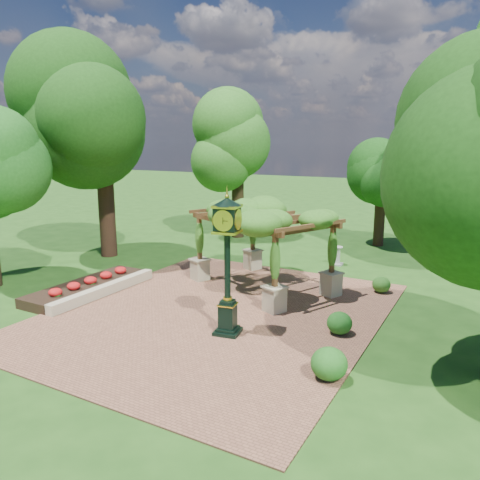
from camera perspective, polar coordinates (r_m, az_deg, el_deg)
The scene contains 13 objects.
ground at distance 14.95m, azimuth -4.70°, elevation -10.04°, with size 120.00×120.00×0.00m, color #1E4714.
brick_plaza at distance 15.72m, azimuth -2.67°, elevation -8.80°, with size 10.00×12.00×0.04m, color brown.
border_wall at distance 18.03m, azimuth -16.17°, elevation -5.92°, with size 0.35×5.00×0.40m, color #C6B793.
flower_bed at distance 18.66m, azimuth -18.13°, elevation -5.50°, with size 1.50×5.00×0.36m, color red.
pedestal_clock at distance 13.29m, azimuth -1.56°, elevation -1.65°, with size 0.94×0.94×4.11m.
pergola at distance 17.65m, azimuth 2.77°, elevation 2.70°, with size 6.20×5.18×3.35m.
sundial at distance 21.93m, azimuth 11.78°, elevation -2.04°, with size 0.51×0.51×0.87m.
shrub_front at distance 11.62m, azimuth 10.81°, elevation -14.60°, with size 0.87×0.87×0.79m, color #1E5819.
shrub_mid at distance 14.19m, azimuth 12.03°, elevation -9.88°, with size 0.74×0.74×0.67m, color #1B5618.
shrub_back at distance 18.31m, azimuth 16.85°, elevation -5.22°, with size 0.67×0.67×0.60m, color #2C641D.
tree_west_near at distance 23.62m, azimuth -16.57°, elevation 14.41°, with size 5.40×5.40×9.89m.
tree_west_far at distance 27.31m, azimuth -0.28°, elevation 12.04°, with size 3.92×3.92×8.23m.
tree_north at distance 26.11m, azimuth 16.97°, elevation 7.99°, with size 3.09×3.09×5.87m.
Camera 1 is at (7.72, -11.51, 5.59)m, focal length 35.00 mm.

